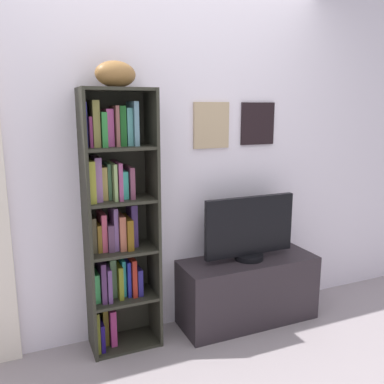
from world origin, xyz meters
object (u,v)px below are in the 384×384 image
bookshelf (115,221)px  tv_stand (248,290)px  football (116,74)px  television (250,229)px

bookshelf → tv_stand: 1.19m
bookshelf → tv_stand: bearing=-5.3°
football → tv_stand: (0.96, -0.06, -1.59)m
tv_stand → television: 0.49m
football → television: bearing=-3.4°
football → tv_stand: football is taller
football → television: size_ratio=0.39×
bookshelf → television: 1.01m
bookshelf → tv_stand: (1.00, -0.09, -0.65)m
tv_stand → television: bearing=90.0°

